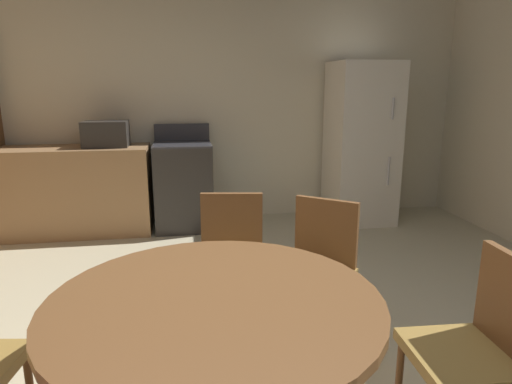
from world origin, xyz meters
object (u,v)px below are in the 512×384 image
Objects in this scene: microwave at (106,134)px; dining_table at (216,337)px; oven_range at (184,185)px; chair_east at (478,344)px; refrigerator at (361,144)px; chair_northeast at (318,265)px; chair_north at (231,257)px.

microwave reaches higher than dining_table.
oven_range is 3.24m from dining_table.
chair_east is (1.16, -3.29, 0.03)m from oven_range.
refrigerator is at bearing 59.94° from dining_table.
refrigerator is 2.73m from microwave.
dining_table is 1.41× the size of chair_east.
dining_table is (0.88, -3.24, -0.43)m from microwave.
oven_range is at bearing 0.27° from microwave.
chair_east is at bearing -2.92° from dining_table.
chair_northeast is at bearing 51.94° from dining_table.
refrigerator is at bearing 151.09° from chair_north.
chair_north is at bearing -127.97° from refrigerator.
chair_northeast is at bearing -116.91° from refrigerator.
oven_range reaches higher than chair_northeast.
chair_north is at bearing -64.67° from microwave.
refrigerator is 3.36m from chair_east.
chair_north is at bearing -48.07° from chair_east.
microwave reaches higher than chair_east.
microwave is at bearing -56.77° from chair_east.
refrigerator is 4.00× the size of microwave.
oven_range is at bearing 178.43° from refrigerator.
oven_range reaches higher than dining_table.
dining_table is 1.05m from chair_east.
chair_northeast is at bearing -57.73° from microwave.
refrigerator is 2.68m from chair_northeast.
refrigerator is 2.02× the size of chair_east.
dining_table is at bearing 0.00° from chair_north.
microwave reaches higher than chair_north.
microwave is at bearing 178.94° from refrigerator.
oven_range is 2.53m from chair_northeast.
chair_east is (1.92, -3.29, -0.53)m from microwave.
refrigerator is at bearing -168.85° from chair_northeast.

